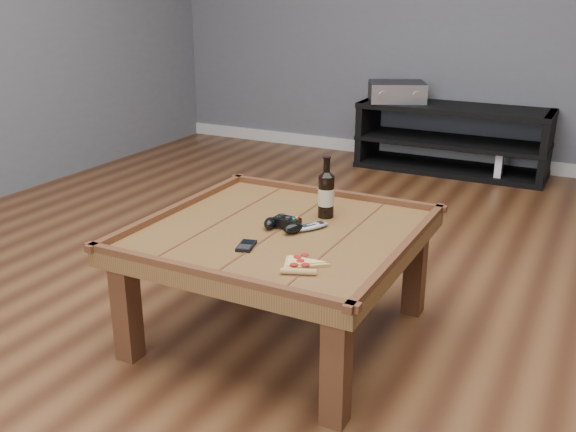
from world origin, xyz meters
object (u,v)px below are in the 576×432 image
at_px(beer_bottle, 326,193).
at_px(smartphone, 246,246).
at_px(av_receiver, 397,92).
at_px(game_console, 499,166).
at_px(pizza_slice, 300,264).
at_px(remote_control, 311,227).
at_px(media_console, 452,139).
at_px(game_controller, 284,224).
at_px(coffee_table, 280,244).

relative_size(beer_bottle, smartphone, 2.29).
xyz_separation_m(av_receiver, game_console, (0.82, -0.09, -0.46)).
bearing_deg(beer_bottle, smartphone, -105.45).
bearing_deg(pizza_slice, remote_control, 87.91).
bearing_deg(av_receiver, media_console, -24.28).
bearing_deg(game_controller, beer_bottle, 72.61).
bearing_deg(smartphone, beer_bottle, 59.98).
xyz_separation_m(remote_control, av_receiver, (-0.55, 2.69, 0.11)).
xyz_separation_m(coffee_table, game_controller, (0.01, 0.00, 0.08)).
xyz_separation_m(media_console, beer_bottle, (0.10, -2.54, 0.30)).
relative_size(beer_bottle, game_console, 1.04).
relative_size(beer_bottle, pizza_slice, 1.04).
bearing_deg(game_console, smartphone, -101.93).
distance_m(smartphone, game_console, 2.92).
xyz_separation_m(coffee_table, remote_control, (0.11, 0.05, 0.07)).
height_order(coffee_table, beer_bottle, beer_bottle).
height_order(remote_control, game_console, remote_control).
height_order(game_controller, game_console, game_controller).
height_order(game_controller, smartphone, game_controller).
relative_size(media_console, beer_bottle, 5.63).
distance_m(remote_control, game_console, 2.64).
bearing_deg(game_console, coffee_table, -102.11).
xyz_separation_m(game_controller, av_receiver, (-0.46, 2.74, 0.10)).
distance_m(remote_control, av_receiver, 2.75).
distance_m(game_controller, smartphone, 0.22).
distance_m(media_console, av_receiver, 0.55).
distance_m(coffee_table, remote_control, 0.14).
xyz_separation_m(beer_bottle, smartphone, (-0.12, -0.43, -0.09)).
distance_m(media_console, pizza_slice, 3.04).
xyz_separation_m(media_console, game_controller, (0.01, -2.75, 0.23)).
bearing_deg(coffee_table, beer_bottle, 65.32).
xyz_separation_m(coffee_table, pizza_slice, (0.22, -0.28, 0.07)).
relative_size(coffee_table, pizza_slice, 4.31).
distance_m(smartphone, av_receiver, 2.99).
bearing_deg(remote_control, pizza_slice, -38.32).
height_order(media_console, smartphone, media_console).
xyz_separation_m(coffee_table, beer_bottle, (0.10, 0.21, 0.16)).
height_order(beer_bottle, game_console, beer_bottle).
xyz_separation_m(media_console, remote_control, (0.11, -2.70, 0.22)).
xyz_separation_m(game_controller, pizza_slice, (0.21, -0.28, -0.02)).
xyz_separation_m(pizza_slice, smartphone, (-0.24, 0.06, -0.00)).
relative_size(media_console, pizza_slice, 5.86).
height_order(media_console, pizza_slice, media_console).
bearing_deg(beer_bottle, remote_control, -86.71).
relative_size(game_controller, remote_control, 1.13).
bearing_deg(media_console, pizza_slice, -85.82).
xyz_separation_m(beer_bottle, game_controller, (-0.08, -0.21, -0.08)).
bearing_deg(beer_bottle, pizza_slice, -75.55).
distance_m(beer_bottle, smartphone, 0.45).
distance_m(pizza_slice, game_console, 2.96).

